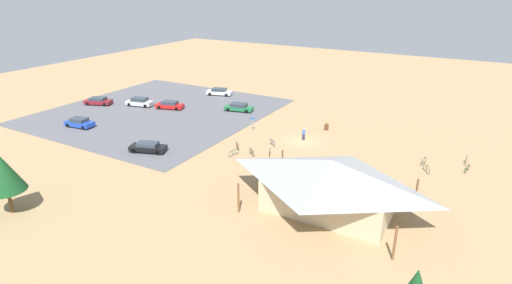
# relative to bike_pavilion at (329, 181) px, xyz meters

# --- Properties ---
(ground) EXTENTS (160.00, 160.00, 0.00)m
(ground) POSITION_rel_bike_pavilion_xyz_m (9.30, -15.13, -3.00)
(ground) COLOR #9E7F56
(ground) RESTS_ON ground
(parking_lot_asphalt) EXTENTS (33.67, 35.11, 0.05)m
(parking_lot_asphalt) POSITION_rel_bike_pavilion_xyz_m (35.71, -15.98, -2.98)
(parking_lot_asphalt) COLOR #56565B
(parking_lot_asphalt) RESTS_ON ground
(bike_pavilion) EXTENTS (14.62, 9.61, 5.18)m
(bike_pavilion) POSITION_rel_bike_pavilion_xyz_m (0.00, 0.00, 0.00)
(bike_pavilion) COLOR #C6B28E
(bike_pavilion) RESTS_ON ground
(trash_bin) EXTENTS (0.60, 0.60, 0.90)m
(trash_bin) POSITION_rel_bike_pavilion_xyz_m (8.12, -21.24, -2.55)
(trash_bin) COLOR brown
(trash_bin) RESTS_ON ground
(lot_sign) EXTENTS (0.56, 0.08, 2.20)m
(lot_sign) POSITION_rel_bike_pavilion_xyz_m (17.31, -15.54, -1.59)
(lot_sign) COLOR #99999E
(lot_sign) RESTS_ON ground
(pine_west) EXTENTS (3.46, 3.46, 5.85)m
(pine_west) POSITION_rel_bike_pavilion_xyz_m (25.46, 15.14, 1.07)
(pine_west) COLOR brown
(pine_west) RESTS_ON ground
(bicycle_green_edge_north) EXTENTS (0.55, 1.76, 0.83)m
(bicycle_green_edge_north) POSITION_rel_bike_pavilion_xyz_m (-10.83, -15.77, -2.63)
(bicycle_green_edge_north) COLOR black
(bicycle_green_edge_north) RESTS_ON ground
(bicycle_orange_back_row) EXTENTS (0.48, 1.68, 0.84)m
(bicycle_orange_back_row) POSITION_rel_bike_pavilion_xyz_m (-10.55, -18.34, -2.63)
(bicycle_orange_back_row) COLOR black
(bicycle_orange_back_row) RESTS_ON ground
(bicycle_black_trailside) EXTENTS (1.38, 1.16, 0.82)m
(bicycle_black_trailside) POSITION_rel_bike_pavilion_xyz_m (12.88, -7.75, -2.62)
(bicycle_black_trailside) COLOR black
(bicycle_black_trailside) RESTS_ON ground
(bicycle_red_lone_west) EXTENTS (1.21, 1.33, 0.78)m
(bicycle_red_lone_west) POSITION_rel_bike_pavilion_xyz_m (15.56, -8.65, -2.65)
(bicycle_red_lone_west) COLOR black
(bicycle_red_lone_west) RESTS_ON ground
(bicycle_teal_yard_center) EXTENTS (0.77, 1.54, 0.83)m
(bicycle_teal_yard_center) POSITION_rel_bike_pavilion_xyz_m (10.84, -8.73, -2.65)
(bicycle_teal_yard_center) COLOR black
(bicycle_teal_yard_center) RESTS_ON ground
(bicycle_blue_front_row) EXTENTS (1.35, 1.09, 0.82)m
(bicycle_blue_front_row) POSITION_rel_bike_pavilion_xyz_m (12.13, -11.91, -2.62)
(bicycle_blue_front_row) COLOR black
(bicycle_blue_front_row) RESTS_ON ground
(bicycle_yellow_yard_front) EXTENTS (0.92, 1.47, 0.87)m
(bicycle_yellow_yard_front) POSITION_rel_bike_pavilion_xyz_m (-6.82, -13.38, -2.61)
(bicycle_yellow_yard_front) COLOR black
(bicycle_yellow_yard_front) RESTS_ON ground
(bicycle_silver_mid_cluster) EXTENTS (0.48, 1.72, 0.82)m
(bicycle_silver_mid_cluster) POSITION_rel_bike_pavilion_xyz_m (14.77, -6.51, -2.63)
(bicycle_silver_mid_cluster) COLOR black
(bicycle_silver_mid_cluster) RESTS_ON ground
(bicycle_white_yard_right) EXTENTS (0.49, 1.63, 0.79)m
(bicycle_white_yard_right) POSITION_rel_bike_pavilion_xyz_m (-6.19, -15.58, -2.65)
(bicycle_white_yard_right) COLOR black
(bicycle_white_yard_right) RESTS_ON ground
(car_red_aisle_side) EXTENTS (4.96, 3.02, 1.33)m
(car_red_aisle_side) POSITION_rel_bike_pavilion_xyz_m (35.01, -17.99, -2.29)
(car_red_aisle_side) COLOR red
(car_red_aisle_side) RESTS_ON parking_lot_asphalt
(car_white_mid_lot) EXTENTS (5.12, 3.27, 1.31)m
(car_white_mid_lot) POSITION_rel_bike_pavilion_xyz_m (32.87, -29.67, -2.30)
(car_white_mid_lot) COLOR white
(car_white_mid_lot) RESTS_ON parking_lot_asphalt
(car_maroon_inner_stall) EXTENTS (5.00, 3.41, 1.31)m
(car_maroon_inner_stall) POSITION_rel_bike_pavilion_xyz_m (47.60, -13.70, -2.29)
(car_maroon_inner_stall) COLOR maroon
(car_maroon_inner_stall) RESTS_ON parking_lot_asphalt
(car_blue_by_curb) EXTENTS (4.53, 2.41, 1.39)m
(car_blue_by_curb) POSITION_rel_bike_pavilion_xyz_m (40.38, -4.11, -2.26)
(car_blue_by_curb) COLOR #1E42B2
(car_blue_by_curb) RESTS_ON parking_lot_asphalt
(car_green_back_corner) EXTENTS (5.03, 2.84, 1.33)m
(car_green_back_corner) POSITION_rel_bike_pavilion_xyz_m (24.14, -22.74, -2.29)
(car_green_back_corner) COLOR #1E6B3D
(car_green_back_corner) RESTS_ON parking_lot_asphalt
(car_silver_second_row) EXTENTS (4.95, 2.84, 1.49)m
(car_silver_second_row) POSITION_rel_bike_pavilion_xyz_m (40.66, -16.71, -2.22)
(car_silver_second_row) COLOR #BCBCC1
(car_silver_second_row) RESTS_ON parking_lot_asphalt
(car_black_near_entry) EXTENTS (4.89, 3.18, 1.27)m
(car_black_near_entry) POSITION_rel_bike_pavilion_xyz_m (24.75, -2.04, -2.31)
(car_black_near_entry) COLOR black
(car_black_near_entry) RESTS_ON parking_lot_asphalt
(visitor_crossing_yard) EXTENTS (0.36, 0.36, 1.70)m
(visitor_crossing_yard) POSITION_rel_bike_pavilion_xyz_m (-1.45, -8.64, -2.11)
(visitor_crossing_yard) COLOR #2D3347
(visitor_crossing_yard) RESTS_ON ground
(visitor_near_lot) EXTENTS (0.37, 0.40, 1.72)m
(visitor_near_lot) POSITION_rel_bike_pavilion_xyz_m (9.38, -15.83, -2.10)
(visitor_near_lot) COLOR #2D3347
(visitor_near_lot) RESTS_ON ground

